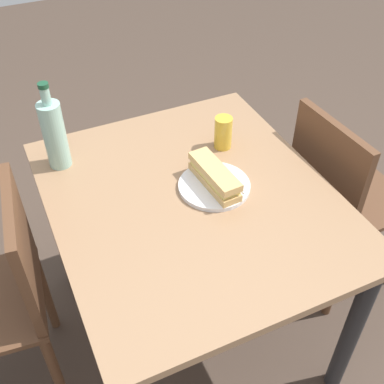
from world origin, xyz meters
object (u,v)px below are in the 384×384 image
Objects in this scene: baguette_sandwich_near at (215,176)px; knife_near at (226,176)px; plate_near at (214,186)px; chair_near at (4,292)px; chair_far at (339,195)px; water_bottle at (54,134)px; beer_glass at (223,133)px; dining_table at (192,221)px.

knife_near is at bearing 106.41° from baguette_sandwich_near.
chair_near is at bearing -94.89° from plate_near.
chair_far is 0.57m from knife_near.
baguette_sandwich_near is 0.55m from water_bottle.
chair_near is at bearing -81.44° from beer_glass.
water_bottle is at bearing -135.16° from dining_table.
chair_near is (-0.07, -0.64, -0.12)m from dining_table.
water_bottle is at bearing -104.59° from beer_glass.
chair_far is 7.14× the size of beer_glass.
chair_near is at bearing -93.38° from chair_far.
chair_far is at bearing 86.62° from chair_near.
baguette_sandwich_near is at bearing -73.59° from knife_near.
beer_glass is (-0.18, 0.08, 0.04)m from knife_near.
chair_far is at bearing 70.41° from water_bottle.
chair_near is 0.92m from beer_glass.
dining_table is 0.66m from chair_near.
chair_far and chair_near have the same top height.
beer_glass is at bearing 145.71° from baguette_sandwich_near.
baguette_sandwich_near is (0.06, 0.73, 0.29)m from chair_near.
plate_near is 0.05m from knife_near.
beer_glass is (-0.19, 0.13, 0.01)m from baguette_sandwich_near.
plate_near is at bearing 51.91° from water_bottle.
baguette_sandwich_near reaches higher than knife_near.
baguette_sandwich_near is (0.00, 0.00, 0.04)m from plate_near.
chair_near reaches higher than baguette_sandwich_near.
baguette_sandwich_near is at bearing 96.45° from dining_table.
knife_near is (-0.03, -0.51, 0.25)m from chair_far.
plate_near is at bearing 85.11° from chair_near.
water_bottle reaches higher than chair_far.
chair_near is 7.14× the size of beer_glass.
plate_near is at bearing -91.41° from chair_far.
baguette_sandwich_near is 0.74× the size of water_bottle.
dining_table is at bearing 44.84° from water_bottle.
chair_far is (0.00, 0.64, -0.12)m from dining_table.
dining_table is 0.55m from water_bottle.
water_bottle is at bearing -109.59° from chair_far.
water_bottle reaches higher than baguette_sandwich_near.
chair_far is 1.00× the size of chair_near.
plate_near is 1.96× the size of beer_glass.
plate_near reaches higher than dining_table.
knife_near is (0.05, 0.78, 0.25)m from chair_near.
chair_near is 3.73× the size of baguette_sandwich_near.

